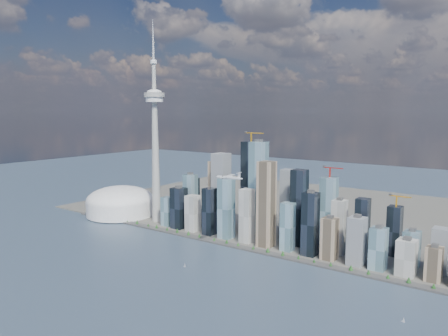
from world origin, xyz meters
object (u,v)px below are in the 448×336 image
Objects in this scene: dome_stadium at (121,203)px; airplane at (229,177)px; needle_tower at (155,139)px; sailboat_east at (403,320)px; sailboat_west at (185,265)px.

airplane is (478.11, -114.85, 133.91)m from dome_stadium.
needle_tower reaches higher than dome_stadium.
sailboat_east is at bearing -21.38° from airplane.
needle_tower is at bearing 4.09° from dome_stadium.
sailboat_west is at bearing -36.91° from needle_tower.
sailboat_west is 1.08× the size of sailboat_east.
dome_stadium is (-140.00, -10.00, -196.40)m from needle_tower.
dome_stadium is 492.69m from sailboat_west.
airplane is 6.83× the size of sailboat_west.
sailboat_east is at bearing -13.18° from dome_stadium.
sailboat_east is (379.00, -85.87, -170.62)m from airplane.
dome_stadium is at bearing -175.91° from needle_tower.
dome_stadium is at bearing 169.55° from sailboat_west.
needle_tower is 442.88m from sailboat_west.
needle_tower is 8.79× the size of airplane.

